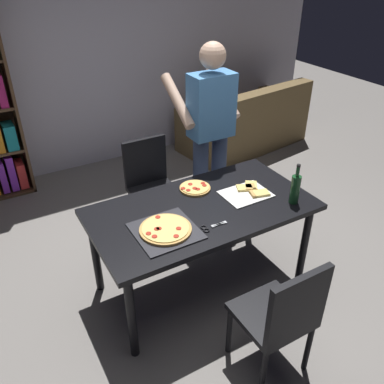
{
  "coord_description": "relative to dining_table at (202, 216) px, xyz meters",
  "views": [
    {
      "loc": [
        -1.3,
        -2.1,
        2.38
      ],
      "look_at": [
        0.0,
        0.15,
        0.8
      ],
      "focal_mm": 37.75,
      "sensor_mm": 36.0,
      "label": 1
    }
  ],
  "objects": [
    {
      "name": "ground_plane",
      "position": [
        0.0,
        0.0,
        -0.67
      ],
      "size": [
        12.0,
        12.0,
        0.0
      ],
      "primitive_type": "plane",
      "color": "gray"
    },
    {
      "name": "back_wall",
      "position": [
        0.0,
        2.6,
        0.73
      ],
      "size": [
        6.4,
        0.1,
        2.8
      ],
      "primitive_type": "cube",
      "color": "#BCB7C6",
      "rests_on": "ground_plane"
    },
    {
      "name": "dining_table",
      "position": [
        0.0,
        0.0,
        0.0
      ],
      "size": [
        1.64,
        0.88,
        0.75
      ],
      "color": "black",
      "rests_on": "ground_plane"
    },
    {
      "name": "chair_near_camera",
      "position": [
        -0.0,
        -0.92,
        -0.16
      ],
      "size": [
        0.42,
        0.42,
        0.9
      ],
      "color": "black",
      "rests_on": "ground_plane"
    },
    {
      "name": "chair_far_side",
      "position": [
        0.0,
        0.92,
        -0.16
      ],
      "size": [
        0.42,
        0.42,
        0.9
      ],
      "color": "black",
      "rests_on": "ground_plane"
    },
    {
      "name": "couch",
      "position": [
        1.91,
        1.99,
        -0.37
      ],
      "size": [
        1.8,
        1.08,
        0.85
      ],
      "color": "brown",
      "rests_on": "ground_plane"
    },
    {
      "name": "person_serving_pizza",
      "position": [
        0.5,
        0.7,
        0.33
      ],
      "size": [
        0.55,
        0.54,
        1.75
      ],
      "color": "#38476B",
      "rests_on": "ground_plane"
    },
    {
      "name": "pepperoni_pizza_on_tray",
      "position": [
        -0.37,
        -0.13,
        0.09
      ],
      "size": [
        0.41,
        0.41,
        0.04
      ],
      "color": "#2D2D33",
      "rests_on": "dining_table"
    },
    {
      "name": "pizza_slices_on_towel",
      "position": [
        0.41,
        -0.01,
        0.09
      ],
      "size": [
        0.36,
        0.28,
        0.03
      ],
      "color": "white",
      "rests_on": "dining_table"
    },
    {
      "name": "wine_bottle",
      "position": [
        0.62,
        -0.28,
        0.2
      ],
      "size": [
        0.07,
        0.07,
        0.32
      ],
      "color": "#194723",
      "rests_on": "dining_table"
    },
    {
      "name": "kitchen_scissors",
      "position": [
        -0.09,
        -0.24,
        0.08
      ],
      "size": [
        0.19,
        0.09,
        0.01
      ],
      "color": "silver",
      "rests_on": "dining_table"
    },
    {
      "name": "second_pizza_plain",
      "position": [
        0.08,
        0.25,
        0.09
      ],
      "size": [
        0.24,
        0.24,
        0.03
      ],
      "color": "tan",
      "rests_on": "dining_table"
    }
  ]
}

